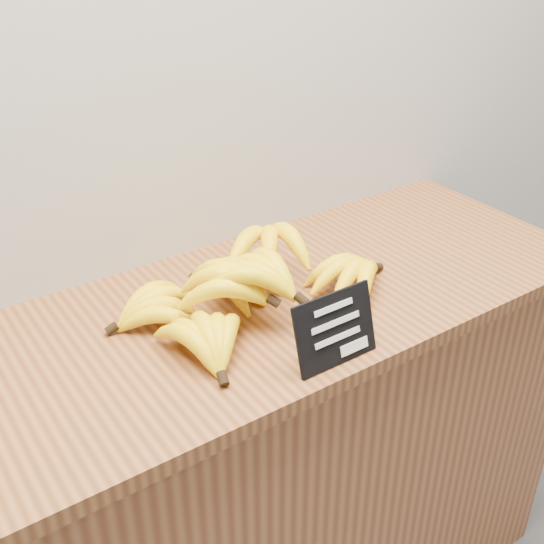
{
  "coord_description": "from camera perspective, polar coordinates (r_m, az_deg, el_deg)",
  "views": [
    {
      "loc": [
        -0.78,
        1.83,
        1.63
      ],
      "look_at": [
        -0.19,
        2.7,
        1.02
      ],
      "focal_mm": 45.0,
      "sensor_mm": 36.0,
      "label": 1
    }
  ],
  "objects": [
    {
      "name": "counter",
      "position": [
        1.61,
        -1.05,
        -17.04
      ],
      "size": [
        1.47,
        0.5,
        0.9
      ],
      "primitive_type": "cube",
      "color": "brown",
      "rests_on": "ground"
    },
    {
      "name": "counter_top",
      "position": [
        1.31,
        -1.24,
        -3.07
      ],
      "size": [
        1.42,
        0.54,
        0.03
      ],
      "primitive_type": "cube",
      "color": "brown",
      "rests_on": "counter"
    },
    {
      "name": "chalkboard_sign",
      "position": [
        1.12,
        5.33,
        -4.8
      ],
      "size": [
        0.15,
        0.04,
        0.12
      ],
      "primitive_type": "cube",
      "rotation": [
        -0.28,
        0.0,
        0.0
      ],
      "color": "black",
      "rests_on": "counter_top"
    },
    {
      "name": "banana_pile",
      "position": [
        1.25,
        -2.14,
        -1.04
      ],
      "size": [
        0.55,
        0.34,
        0.12
      ],
      "color": "yellow",
      "rests_on": "counter_top"
    }
  ]
}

